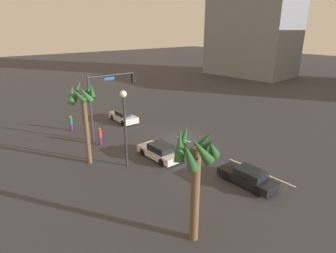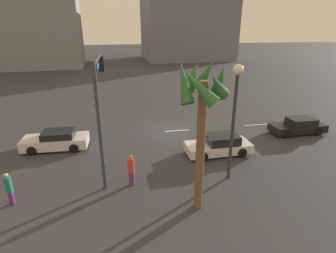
# 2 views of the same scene
# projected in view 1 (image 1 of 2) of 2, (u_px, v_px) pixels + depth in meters

# --- Properties ---
(ground_plane) EXTENTS (220.00, 220.00, 0.00)m
(ground_plane) POSITION_uv_depth(u_px,v_px,m) (181.00, 138.00, 29.78)
(ground_plane) COLOR #333338
(lane_stripe_1) EXTENTS (2.48, 0.14, 0.01)m
(lane_stripe_1) POSITION_uv_depth(u_px,v_px,m) (280.00, 180.00, 21.52)
(lane_stripe_1) COLOR silver
(lane_stripe_1) RESTS_ON ground_plane
(lane_stripe_2) EXTENTS (2.51, 0.14, 0.01)m
(lane_stripe_2) POSITION_uv_depth(u_px,v_px,m) (242.00, 164.00, 24.12)
(lane_stripe_2) COLOR silver
(lane_stripe_2) RESTS_ON ground_plane
(lane_stripe_3) EXTENTS (2.01, 0.14, 0.01)m
(lane_stripe_3) POSITION_uv_depth(u_px,v_px,m) (184.00, 139.00, 29.42)
(lane_stripe_3) COLOR silver
(lane_stripe_3) RESTS_ON ground_plane
(car_0) EXTENTS (4.44, 1.98, 1.35)m
(car_0) POSITION_uv_depth(u_px,v_px,m) (160.00, 151.00, 25.07)
(car_0) COLOR silver
(car_0) RESTS_ON ground_plane
(car_1) EXTENTS (4.40, 1.78, 1.27)m
(car_1) POSITION_uv_depth(u_px,v_px,m) (248.00, 177.00, 20.86)
(car_1) COLOR black
(car_1) RESTS_ON ground_plane
(car_2) EXTENTS (4.51, 2.07, 1.33)m
(car_2) POSITION_uv_depth(u_px,v_px,m) (124.00, 117.00, 34.88)
(car_2) COLOR silver
(car_2) RESTS_ON ground_plane
(traffic_signal) EXTENTS (0.38, 5.46, 6.78)m
(traffic_signal) POSITION_uv_depth(u_px,v_px,m) (106.00, 95.00, 28.57)
(traffic_signal) COLOR #38383D
(traffic_signal) RESTS_ON ground_plane
(streetlamp) EXTENTS (0.56, 0.56, 6.47)m
(streetlamp) POSITION_uv_depth(u_px,v_px,m) (124.00, 115.00, 22.37)
(streetlamp) COLOR #2D2D33
(streetlamp) RESTS_ON ground_plane
(pedestrian_0) EXTENTS (0.47, 0.47, 1.83)m
(pedestrian_0) POSITION_uv_depth(u_px,v_px,m) (100.00, 136.00, 27.76)
(pedestrian_0) COLOR #59266B
(pedestrian_0) RESTS_ON ground_plane
(pedestrian_1) EXTENTS (0.46, 0.46, 1.74)m
(pedestrian_1) POSITION_uv_depth(u_px,v_px,m) (71.00, 123.00, 31.69)
(pedestrian_1) COLOR #59266B
(pedestrian_1) RESTS_ON ground_plane
(palm_tree_0) EXTENTS (2.54, 2.66, 6.57)m
(palm_tree_0) POSITION_uv_depth(u_px,v_px,m) (195.00, 160.00, 14.05)
(palm_tree_0) COLOR brown
(palm_tree_0) RESTS_ON ground_plane
(palm_tree_1) EXTENTS (2.38, 2.50, 7.07)m
(palm_tree_1) POSITION_uv_depth(u_px,v_px,m) (83.00, 103.00, 22.60)
(palm_tree_1) COLOR brown
(palm_tree_1) RESTS_ON ground_plane
(building_1) EXTENTS (19.94, 13.02, 27.57)m
(building_1) POSITION_uv_depth(u_px,v_px,m) (254.00, 15.00, 64.99)
(building_1) COLOR gray
(building_1) RESTS_ON ground_plane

